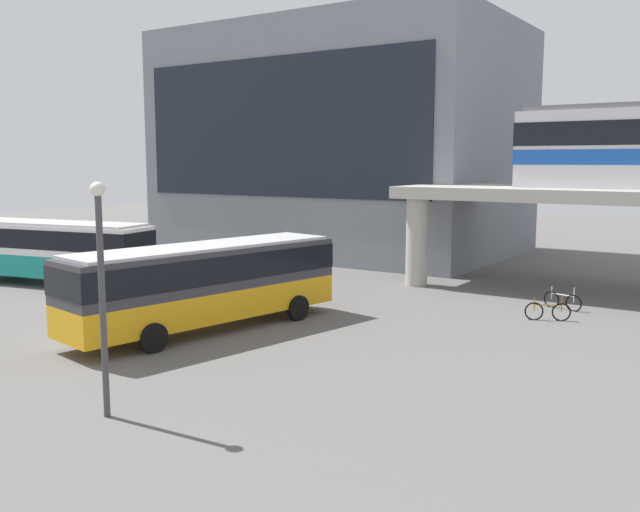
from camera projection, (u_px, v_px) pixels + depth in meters
name	position (u px, v px, depth m)	size (l,w,h in m)	color
ground_plane	(287.00, 294.00, 33.14)	(120.00, 120.00, 0.00)	#605E5B
station_building	(343.00, 142.00, 49.08)	(23.18, 15.67, 15.16)	slate
bus_main	(206.00, 278.00, 25.74)	(4.59, 11.32, 3.22)	orange
bus_secondary	(51.00, 246.00, 35.44)	(11.32, 4.64, 3.22)	teal
bicycle_brown	(548.00, 311.00, 27.57)	(1.65, 0.81, 1.04)	black
bicycle_silver	(562.00, 301.00, 29.62)	(1.73, 0.58, 1.04)	black
lamp_post	(101.00, 279.00, 16.75)	(0.36, 0.36, 5.79)	#3F3F44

